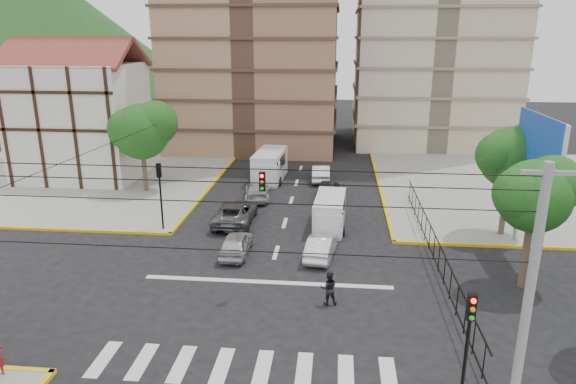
# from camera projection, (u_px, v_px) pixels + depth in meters

# --- Properties ---
(ground) EXTENTS (160.00, 160.00, 0.00)m
(ground) POSITION_uv_depth(u_px,v_px,m) (264.00, 293.00, 25.57)
(ground) COLOR black
(ground) RESTS_ON ground
(sidewalk_nw) EXTENTS (26.00, 26.00, 0.15)m
(sidewalk_nw) POSITION_uv_depth(u_px,v_px,m) (77.00, 176.00, 46.43)
(sidewalk_nw) COLOR gray
(sidewalk_nw) RESTS_ON ground
(sidewalk_ne) EXTENTS (26.00, 26.00, 0.15)m
(sidewalk_ne) POSITION_uv_depth(u_px,v_px,m) (536.00, 188.00, 42.71)
(sidewalk_ne) COLOR gray
(sidewalk_ne) RESTS_ON ground
(crosswalk_stripes) EXTENTS (12.00, 2.40, 0.01)m
(crosswalk_stripes) POSITION_uv_depth(u_px,v_px,m) (242.00, 367.00, 19.86)
(crosswalk_stripes) COLOR silver
(crosswalk_stripes) RESTS_ON ground
(stop_line) EXTENTS (13.00, 0.40, 0.01)m
(stop_line) POSITION_uv_depth(u_px,v_px,m) (267.00, 282.00, 26.71)
(stop_line) COLOR silver
(stop_line) RESTS_ON ground
(tudor_building) EXTENTS (10.80, 8.05, 12.23)m
(tudor_building) POSITION_uv_depth(u_px,v_px,m) (80.00, 119.00, 44.81)
(tudor_building) COLOR silver
(tudor_building) RESTS_ON ground
(distant_hill) EXTENTS (70.00, 70.00, 28.00)m
(distant_hill) POSITION_uv_depth(u_px,v_px,m) (18.00, 25.00, 93.13)
(distant_hill) COLOR #1A4416
(distant_hill) RESTS_ON ground
(park_fence) EXTENTS (0.10, 22.50, 1.66)m
(park_fence) POSITION_uv_depth(u_px,v_px,m) (433.00, 262.00, 29.01)
(park_fence) COLOR black
(park_fence) RESTS_ON ground
(billboard) EXTENTS (0.36, 6.20, 8.10)m
(billboard) POSITION_uv_depth(u_px,v_px,m) (538.00, 155.00, 28.17)
(billboard) COLOR slate
(billboard) RESTS_ON ground
(tree_park_a) EXTENTS (4.41, 3.60, 6.83)m
(tree_park_a) POSITION_uv_depth(u_px,v_px,m) (536.00, 193.00, 24.80)
(tree_park_a) COLOR #473828
(tree_park_a) RESTS_ON ground
(tree_park_c) EXTENTS (4.65, 3.80, 7.25)m
(tree_park_c) POSITION_uv_depth(u_px,v_px,m) (512.00, 155.00, 31.27)
(tree_park_c) COLOR #473828
(tree_park_c) RESTS_ON ground
(tree_tudor) EXTENTS (5.39, 4.40, 7.43)m
(tree_tudor) POSITION_uv_depth(u_px,v_px,m) (142.00, 129.00, 40.37)
(tree_tudor) COLOR #473828
(tree_tudor) RESTS_ON ground
(traffic_light_se) EXTENTS (0.28, 0.22, 4.40)m
(traffic_light_se) POSITION_uv_depth(u_px,v_px,m) (468.00, 334.00, 16.51)
(traffic_light_se) COLOR black
(traffic_light_se) RESTS_ON ground
(traffic_light_nw) EXTENTS (0.28, 0.22, 4.40)m
(traffic_light_nw) POSITION_uv_depth(u_px,v_px,m) (160.00, 185.00, 32.80)
(traffic_light_nw) COLOR black
(traffic_light_nw) RESTS_ON ground
(traffic_light_hanging) EXTENTS (18.00, 9.12, 0.92)m
(traffic_light_hanging) POSITION_uv_depth(u_px,v_px,m) (255.00, 192.00, 21.90)
(traffic_light_hanging) COLOR black
(traffic_light_hanging) RESTS_ON ground
(utility_pole_se) EXTENTS (1.40, 0.28, 9.00)m
(utility_pole_se) POSITION_uv_depth(u_px,v_px,m) (527.00, 310.00, 14.77)
(utility_pole_se) COLOR slate
(utility_pole_se) RESTS_ON ground
(van_right_lane) EXTENTS (2.13, 4.84, 2.14)m
(van_right_lane) POSITION_uv_depth(u_px,v_px,m) (330.00, 214.00, 33.77)
(van_right_lane) COLOR silver
(van_right_lane) RESTS_ON ground
(van_left_lane) EXTENTS (2.60, 5.84, 2.57)m
(van_left_lane) POSITION_uv_depth(u_px,v_px,m) (269.00, 167.00, 44.86)
(van_left_lane) COLOR silver
(van_left_lane) RESTS_ON ground
(car_silver_front_left) EXTENTS (1.59, 3.91, 1.33)m
(car_silver_front_left) POSITION_uv_depth(u_px,v_px,m) (236.00, 243.00, 29.94)
(car_silver_front_left) COLOR #BCBCC1
(car_silver_front_left) RESTS_ON ground
(car_white_front_right) EXTENTS (1.93, 4.14, 1.31)m
(car_white_front_right) POSITION_uv_depth(u_px,v_px,m) (321.00, 246.00, 29.59)
(car_white_front_right) COLOR white
(car_white_front_right) RESTS_ON ground
(car_grey_mid_left) EXTENTS (2.55, 5.45, 1.51)m
(car_grey_mid_left) POSITION_uv_depth(u_px,v_px,m) (235.00, 212.00, 34.92)
(car_grey_mid_left) COLOR #595B60
(car_grey_mid_left) RESTS_ON ground
(car_silver_rear_left) EXTENTS (2.50, 4.73, 1.31)m
(car_silver_rear_left) POSITION_uv_depth(u_px,v_px,m) (257.00, 191.00, 40.08)
(car_silver_rear_left) COLOR silver
(car_silver_rear_left) RESTS_ON ground
(car_darkgrey_mid_right) EXTENTS (2.01, 4.36, 1.45)m
(car_darkgrey_mid_right) POSITION_uv_depth(u_px,v_px,m) (328.00, 189.00, 40.36)
(car_darkgrey_mid_right) COLOR #29292C
(car_darkgrey_mid_right) RESTS_ON ground
(car_white_rear_right) EXTENTS (1.67, 4.39, 1.43)m
(car_white_rear_right) POSITION_uv_depth(u_px,v_px,m) (321.00, 173.00, 44.99)
(car_white_rear_right) COLOR white
(car_white_rear_right) RESTS_ON ground
(pedestrian_crosswalk) EXTENTS (0.89, 0.74, 1.67)m
(pedestrian_crosswalk) POSITION_uv_depth(u_px,v_px,m) (329.00, 288.00, 24.31)
(pedestrian_crosswalk) COLOR black
(pedestrian_crosswalk) RESTS_ON ground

